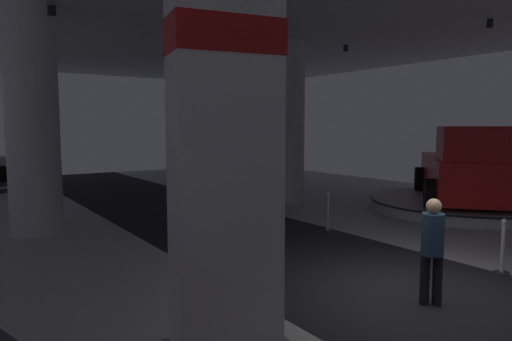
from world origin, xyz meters
name	(u,v)px	position (x,y,z in m)	size (l,w,h in m)	color
ground	(416,298)	(0.00, 0.00, -0.02)	(24.00, 44.00, 0.06)	#B2B2B7
column_left	(32,122)	(-4.09, 7.96, 2.75)	(1.22, 1.22, 5.50)	silver
column_right	(287,123)	(3.98, 8.22, 2.75)	(1.22, 1.22, 5.50)	silver
brand_sign_pylon	(225,171)	(-3.55, -0.18, 2.17)	(1.37, 0.89, 4.21)	slate
display_platform_mid_right	(463,204)	(7.48, 3.70, 0.19)	(5.68, 5.68, 0.34)	#B7B7BC
pickup_truck_mid_right	(466,171)	(7.23, 3.50, 1.27)	(5.41, 5.01, 2.30)	red
display_platform_deep_right	(213,170)	(6.81, 18.54, 0.16)	(4.93, 4.93, 0.28)	silver
display_car_deep_right	(212,154)	(6.78, 18.55, 1.04)	(4.57, 3.48, 1.71)	navy
visitor_walking_near	(432,245)	(-0.11, -0.31, 0.91)	(0.32, 0.32, 1.59)	black
stanchion_a	(328,217)	(1.93, 4.00, 0.37)	(0.28, 0.28, 1.01)	#333338
stanchion_c	(502,254)	(2.16, -0.21, 0.37)	(0.28, 0.28, 1.01)	#333338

